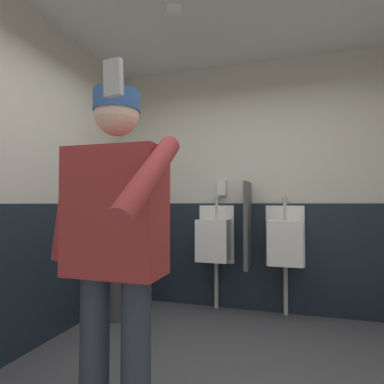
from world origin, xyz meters
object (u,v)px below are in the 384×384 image
object	(u,v)px
cell_phone	(113,78)
soap_dispenser	(222,188)
trash_bin	(119,284)
person	(115,238)
urinal_left	(214,239)
urinal_middle	(285,242)

from	to	relation	value
cell_phone	soap_dispenser	size ratio (longest dim) A/B	0.61
cell_phone	trash_bin	bearing A→B (deg)	125.91
person	trash_bin	size ratio (longest dim) A/B	2.51
urinal_left	soap_dispenser	xyz separation A→B (m)	(0.06, 0.12, 0.58)
urinal_left	person	world-z (taller)	person
urinal_middle	trash_bin	distance (m)	1.77
urinal_left	person	size ratio (longest dim) A/B	0.72
urinal_left	soap_dispenser	distance (m)	0.59
urinal_middle	cell_phone	bearing A→B (deg)	-100.17
person	soap_dispenser	distance (m)	2.25
urinal_middle	person	bearing A→B (deg)	-109.69
cell_phone	soap_dispenser	distance (m)	2.74
cell_phone	trash_bin	world-z (taller)	cell_phone
urinal_middle	soap_dispenser	bearing A→B (deg)	170.17
urinal_middle	person	world-z (taller)	person
urinal_left	cell_phone	bearing A→B (deg)	-83.82
person	cell_phone	size ratio (longest dim) A/B	15.62
urinal_left	cell_phone	xyz separation A→B (m)	(0.28, -2.61, 0.78)
person	trash_bin	xyz separation A→B (m)	(-0.90, 1.62, -0.67)
urinal_middle	trash_bin	bearing A→B (deg)	-163.47
urinal_left	cell_phone	distance (m)	2.74
person	cell_phone	bearing A→B (deg)	-60.38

